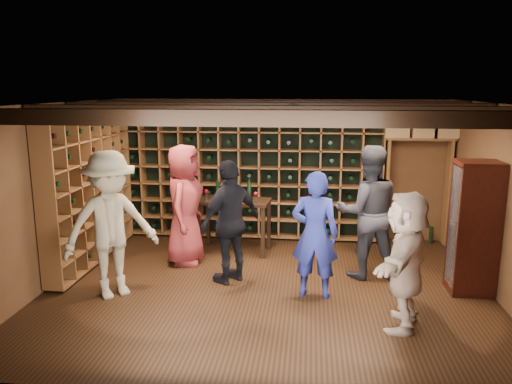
# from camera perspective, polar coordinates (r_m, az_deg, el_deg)

# --- Properties ---
(ground) EXTENTS (6.00, 6.00, 0.00)m
(ground) POSITION_cam_1_polar(r_m,az_deg,el_deg) (6.98, 1.28, -10.94)
(ground) COLOR black
(ground) RESTS_ON ground
(room_shell) EXTENTS (6.00, 6.00, 6.00)m
(room_shell) POSITION_cam_1_polar(r_m,az_deg,el_deg) (6.49, 1.43, 9.33)
(room_shell) COLOR brown
(room_shell) RESTS_ON ground
(wine_rack_back) EXTENTS (4.65, 0.30, 2.20)m
(wine_rack_back) POSITION_cam_1_polar(r_m,az_deg,el_deg) (8.94, -0.73, 1.87)
(wine_rack_back) COLOR brown
(wine_rack_back) RESTS_ON ground
(wine_rack_left) EXTENTS (0.30, 2.65, 2.20)m
(wine_rack_left) POSITION_cam_1_polar(r_m,az_deg,el_deg) (8.14, -18.41, 0.24)
(wine_rack_left) COLOR brown
(wine_rack_left) RESTS_ON ground
(crate_shelf) EXTENTS (1.20, 0.32, 2.07)m
(crate_shelf) POSITION_cam_1_polar(r_m,az_deg,el_deg) (9.00, 18.18, 4.03)
(crate_shelf) COLOR brown
(crate_shelf) RESTS_ON ground
(display_cabinet) EXTENTS (0.55, 0.50, 1.75)m
(display_cabinet) POSITION_cam_1_polar(r_m,az_deg,el_deg) (7.20, 23.58, -4.05)
(display_cabinet) COLOR #330F0A
(display_cabinet) RESTS_ON ground
(man_blue_shirt) EXTENTS (0.66, 0.48, 1.68)m
(man_blue_shirt) POSITION_cam_1_polar(r_m,az_deg,el_deg) (6.52, 6.75, -4.87)
(man_blue_shirt) COLOR navy
(man_blue_shirt) RESTS_ON ground
(man_grey_suit) EXTENTS (1.02, 0.84, 1.92)m
(man_grey_suit) POSITION_cam_1_polar(r_m,az_deg,el_deg) (7.30, 12.64, -2.27)
(man_grey_suit) COLOR black
(man_grey_suit) RESTS_ON ground
(guest_red_floral) EXTENTS (0.64, 0.94, 1.86)m
(guest_red_floral) POSITION_cam_1_polar(r_m,az_deg,el_deg) (7.78, -8.18, -1.43)
(guest_red_floral) COLOR maroon
(guest_red_floral) RESTS_ON ground
(guest_woman_black) EXTENTS (0.98, 1.05, 1.74)m
(guest_woman_black) POSITION_cam_1_polar(r_m,az_deg,el_deg) (6.96, -2.90, -3.44)
(guest_woman_black) COLOR black
(guest_woman_black) RESTS_ON ground
(guest_khaki) EXTENTS (1.41, 1.35, 1.93)m
(guest_khaki) POSITION_cam_1_polar(r_m,az_deg,el_deg) (6.72, -16.26, -3.65)
(guest_khaki) COLOR #827559
(guest_khaki) RESTS_ON ground
(guest_beige) EXTENTS (0.90, 1.56, 1.60)m
(guest_beige) POSITION_cam_1_polar(r_m,az_deg,el_deg) (5.92, 16.72, -7.48)
(guest_beige) COLOR tan
(guest_beige) RESTS_ON ground
(tasting_table) EXTENTS (1.23, 0.71, 1.17)m
(tasting_table) POSITION_cam_1_polar(r_m,az_deg,el_deg) (8.27, -2.53, -1.59)
(tasting_table) COLOR black
(tasting_table) RESTS_ON ground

